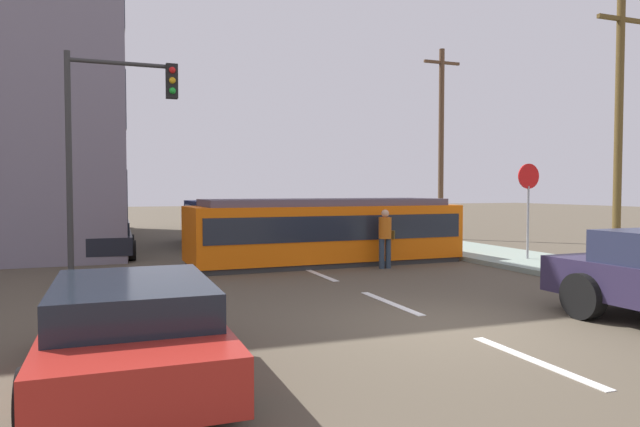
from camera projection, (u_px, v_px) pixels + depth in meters
ground_plane at (276, 257)px, 18.56m from camera, size 120.00×120.00×0.00m
sidewalk_curb_right at (527, 260)px, 17.22m from camera, size 3.20×36.00×0.14m
lane_stripe_0 at (534, 361)px, 7.34m from camera, size 0.16×2.40×0.01m
lane_stripe_1 at (390, 303)px, 11.08m from camera, size 0.16×2.40×0.01m
lane_stripe_2 at (319, 274)px, 14.82m from camera, size 0.16×2.40×0.01m
lane_stripe_3 at (248, 246)px, 22.37m from camera, size 0.16×2.40×0.01m
lane_stripe_4 at (220, 235)px, 27.98m from camera, size 0.16×2.40×0.01m
streetcar_tram at (325, 230)px, 17.06m from camera, size 8.24×2.74×1.96m
city_bus at (226, 220)px, 22.99m from camera, size 2.69×5.38×1.76m
pedestrian_crossing at (385, 235)px, 15.96m from camera, size 0.50×0.36×1.67m
parked_sedan_near at (133, 327)px, 6.60m from camera, size 2.08×4.46×1.19m
parked_sedan_mid at (104, 239)px, 18.56m from camera, size 2.00×4.06×1.19m
parked_sedan_far at (100, 226)px, 24.88m from camera, size 2.00×4.53×1.19m
parked_sedan_furthest at (108, 219)px, 31.23m from camera, size 2.03×4.13×1.19m
stop_sign at (528, 191)px, 17.06m from camera, size 0.76×0.07×2.88m
traffic_light_mast at (112, 125)px, 13.48m from camera, size 2.57×0.33×5.46m
utility_pole_near at (619, 126)px, 17.07m from camera, size 1.80×0.24×7.96m
utility_pole_mid at (441, 141)px, 25.41m from camera, size 1.80×0.24×8.53m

